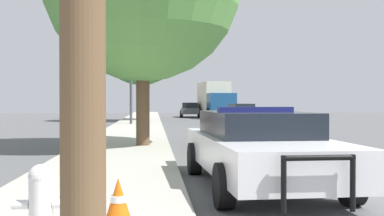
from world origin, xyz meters
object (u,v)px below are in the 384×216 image
tree_sidewalk_far (141,44)px  traffic_cone (118,201)px  car_background_oncoming (242,113)px  car_background_distant (190,109)px  police_car (258,146)px  fire_hydrant (41,200)px  box_truck (215,99)px  traffic_light (156,71)px

tree_sidewalk_far → traffic_cone: bearing=-89.0°
car_background_oncoming → tree_sidewalk_far: bearing=-26.2°
car_background_distant → tree_sidewalk_far: (-4.44, -9.67, 5.10)m
police_car → car_background_oncoming: 25.31m
police_car → tree_sidewalk_far: tree_sidewalk_far is taller
fire_hydrant → box_truck: 39.83m
traffic_light → traffic_cone: bearing=-91.3°
police_car → traffic_cone: police_car is taller
police_car → fire_hydrant: 4.68m
traffic_light → box_truck: traffic_light is taller
car_background_distant → tree_sidewalk_far: 11.80m
police_car → tree_sidewalk_far: 28.46m
fire_hydrant → tree_sidewalk_far: size_ratio=0.09×
fire_hydrant → car_background_oncoming: (7.33, 28.53, 0.19)m
traffic_light → box_truck: (5.47, 14.18, -1.65)m
car_background_oncoming → police_car: bearing=76.2°
fire_hydrant → traffic_light: 25.25m
car_background_distant → traffic_cone: 40.70m
fire_hydrant → box_truck: box_truck is taller
car_background_oncoming → car_background_distant: (-2.70, 12.59, 0.00)m
tree_sidewalk_far → traffic_cone: tree_sidewalk_far is taller
fire_hydrant → traffic_cone: (0.73, 0.60, -0.14)m
box_truck → fire_hydrant: bearing=76.6°
fire_hydrant → car_background_oncoming: bearing=75.6°
car_background_oncoming → box_truck: (-0.56, 10.71, 1.02)m
fire_hydrant → tree_sidewalk_far: tree_sidewalk_far is taller
car_background_oncoming → tree_sidewalk_far: tree_sidewalk_far is taller
traffic_light → tree_sidewalk_far: (-1.10, 6.39, 2.43)m
box_truck → car_background_distant: bearing=-44.9°
traffic_light → fire_hydrant: bearing=-93.0°
traffic_cone → car_background_distant: bearing=84.5°
police_car → traffic_light: bearing=-87.9°
police_car → traffic_light: size_ratio=1.20×
box_truck → traffic_cone: bearing=77.5°
car_background_distant → box_truck: bearing=-36.7°
car_background_oncoming → box_truck: size_ratio=0.54×
car_background_distant → box_truck: 3.03m
fire_hydrant → traffic_cone: size_ratio=1.46×
car_background_oncoming → tree_sidewalk_far: size_ratio=0.48×
box_truck → traffic_cone: box_truck is taller
car_background_oncoming → box_truck: box_truck is taller
car_background_oncoming → car_background_distant: bearing=-81.9°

